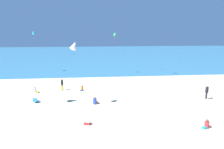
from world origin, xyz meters
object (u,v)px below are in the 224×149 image
Objects in this scene: person_2 at (82,89)px; person_4 at (207,91)px; person_3 at (206,125)px; person_1 at (62,84)px; cooler_box at (87,123)px; beach_chair_near_camera at (36,100)px; person_0 at (95,101)px; kite_white at (74,46)px; kite_teal at (34,32)px; person_5 at (35,90)px; kite_green at (114,35)px.

person_4 reaches higher than person_2.
person_3 is 7.26m from person_4.
person_1 is 2.25× the size of person_2.
cooler_box is 9.41m from person_2.
beach_chair_near_camera is 16.50m from person_3.
kite_white is (-1.84, -0.87, 5.84)m from person_0.
kite_white is at bearing -63.62° from kite_teal.
person_0 is at bearing -17.61° from person_5.
beach_chair_near_camera is 0.49× the size of person_1.
person_3 is at bearing -26.23° from kite_white.
person_0 is 0.56× the size of kite_teal.
beach_chair_near_camera is 7.83m from cooler_box.
person_1 is (2.16, 4.14, 0.63)m from beach_chair_near_camera.
kite_green is at bearing 177.61° from person_2.
kite_teal reaches higher than person_0.
person_5 is at bearing 126.30° from cooler_box.
person_0 reaches higher than person_2.
person_4 reaches higher than person_3.
person_4 is 28.05m from kite_teal.
person_0 is at bearing 46.92° from person_2.
kite_green is at bearing -10.71° from kite_teal.
beach_chair_near_camera is 0.50× the size of kite_teal.
person_4 is 2.03× the size of person_5.
person_5 is 15.32m from kite_green.
person_2 is (4.65, 3.86, 0.00)m from beach_chair_near_camera.
person_0 is at bearing 25.28° from kite_white.
kite_teal reaches higher than kite_green.
person_5 is at bearing 135.79° from kite_white.
person_0 is at bearing -104.50° from kite_green.
person_4 is at bearing -144.67° from person_3.
kite_teal is at bearing 169.29° from kite_green.
kite_teal is at bearing 114.83° from cooler_box.
kite_white reaches higher than person_2.
person_0 is 6.18m from kite_white.
cooler_box is 0.86× the size of person_2.
kite_white is at bearing 26.14° from person_2.
kite_teal reaches higher than person_2.
person_3 is (14.94, -7.00, 0.03)m from beach_chair_near_camera.
person_4 is at bearing -34.90° from kite_teal.
person_1 reaches higher than cooler_box.
person_2 is 0.50× the size of kite_white.
person_5 is (-7.28, 4.43, -0.01)m from person_0.
kite_white is (-0.23, -5.69, 5.89)m from person_2.
person_1 is 3.29m from person_5.
person_3 is (10.29, -10.87, 0.02)m from person_2.
person_2 is at bearing 51.21° from person_0.
person_1 is at bearing 71.59° from person_0.
person_1 is at bearing -67.87° from person_2.
person_0 is 8.52m from person_5.
person_0 is at bearing 18.32° from person_1.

